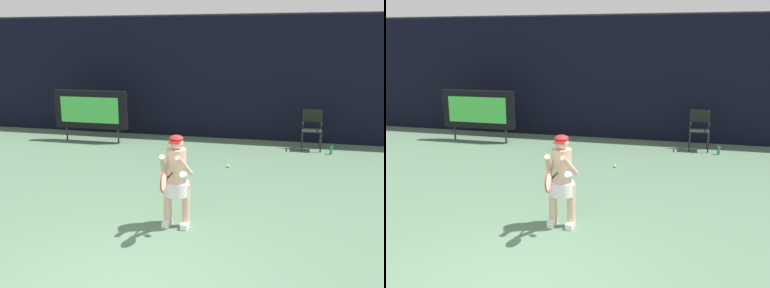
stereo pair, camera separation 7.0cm
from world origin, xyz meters
TOP-DOWN VIEW (x-y plane):
  - backdrop_screen at (0.00, 8.50)m, footprint 18.00×0.12m
  - scoreboard at (-3.88, 7.14)m, footprint 2.20×0.21m
  - umpire_chair at (2.37, 7.63)m, footprint 0.52×0.44m
  - water_bottle at (2.87, 7.22)m, footprint 0.07×0.07m
  - tennis_player at (0.09, 2.11)m, footprint 0.52×0.59m
  - tennis_racket at (0.06, 1.57)m, footprint 0.03×0.60m
  - tennis_ball_spare at (0.42, 5.43)m, footprint 0.07×0.07m

SIDE VIEW (x-z plane):
  - tennis_ball_spare at x=0.42m, z-range 0.00..0.07m
  - water_bottle at x=2.87m, z-range -0.01..0.26m
  - umpire_chair at x=2.37m, z-range 0.08..1.16m
  - tennis_player at x=0.09m, z-range 0.07..1.55m
  - tennis_racket at x=0.06m, z-range 0.76..1.07m
  - scoreboard at x=-3.88m, z-range 0.20..1.70m
  - backdrop_screen at x=0.00m, z-range -0.02..3.64m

